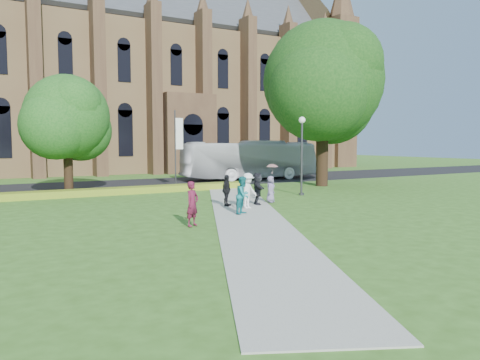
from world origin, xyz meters
TOP-DOWN VIEW (x-y plane):
  - ground at (0.00, 0.00)m, footprint 160.00×160.00m
  - road at (0.00, 20.00)m, footprint 160.00×10.00m
  - footpath at (0.00, 1.00)m, footprint 15.58×28.54m
  - flower_hedge at (-2.00, 13.20)m, footprint 18.00×1.40m
  - cathedral at (10.00, 39.73)m, footprint 52.60×18.25m
  - streetlamp at (7.50, 6.50)m, footprint 0.44×0.44m
  - large_tree at (13.00, 11.00)m, footprint 9.60×9.60m
  - street_tree_1 at (-6.00, 14.50)m, footprint 5.60×5.60m
  - banner_pole_0 at (2.11, 15.20)m, footprint 0.70×0.10m
  - tour_coach at (11.25, 19.42)m, footprint 13.39×4.12m
  - pedestrian_0 at (-3.64, -0.61)m, footprint 0.82×0.73m
  - pedestrian_1 at (-0.12, 1.19)m, footprint 1.14×1.08m
  - pedestrian_2 at (1.09, 2.78)m, footprint 1.36×1.00m
  - pedestrian_3 at (0.51, 4.08)m, footprint 1.05×0.97m
  - pedestrian_4 at (3.53, 4.26)m, footprint 0.90×0.85m
  - pedestrian_5 at (2.34, 3.78)m, footprint 1.17×1.75m
  - parasol at (3.71, 4.36)m, footprint 0.82×0.82m

SIDE VIEW (x-z plane):
  - ground at x=0.00m, z-range 0.00..0.00m
  - road at x=0.00m, z-range 0.00..0.02m
  - footpath at x=0.00m, z-range 0.00..0.04m
  - flower_hedge at x=-2.00m, z-range 0.00..0.45m
  - pedestrian_4 at x=3.53m, z-range 0.04..1.59m
  - pedestrian_3 at x=0.51m, z-range 0.04..1.77m
  - pedestrian_5 at x=2.34m, z-range 0.04..1.85m
  - pedestrian_1 at x=-0.12m, z-range 0.04..1.89m
  - pedestrian_2 at x=1.09m, z-range 0.04..1.92m
  - pedestrian_0 at x=-3.64m, z-range 0.04..1.93m
  - tour_coach at x=11.25m, z-range 0.02..3.69m
  - parasol at x=3.71m, z-range 1.59..2.19m
  - streetlamp at x=7.50m, z-range 0.68..5.92m
  - banner_pole_0 at x=2.11m, z-range 0.39..6.39m
  - street_tree_1 at x=-6.00m, z-range 1.20..9.25m
  - large_tree at x=13.00m, z-range 1.77..14.97m
  - cathedral at x=10.00m, z-range -1.02..26.98m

